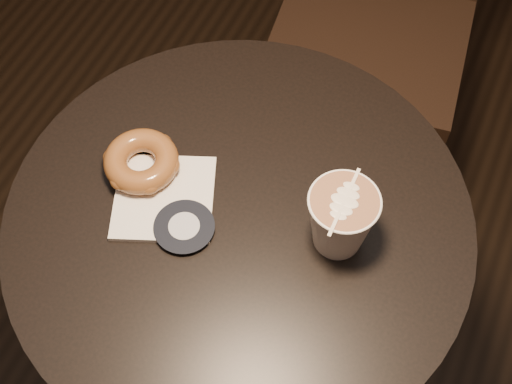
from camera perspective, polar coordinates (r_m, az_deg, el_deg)
cafe_table at (r=1.23m, az=-1.22°, el=-6.46°), size 0.70×0.70×0.75m
pastry_bag at (r=1.07m, az=-7.36°, el=-0.46°), size 0.19×0.19×0.01m
doughnut at (r=1.09m, az=-9.17°, el=2.45°), size 0.11×0.11×0.04m
latte_cup at (r=1.00m, az=6.79°, el=-2.28°), size 0.10×0.10×0.11m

